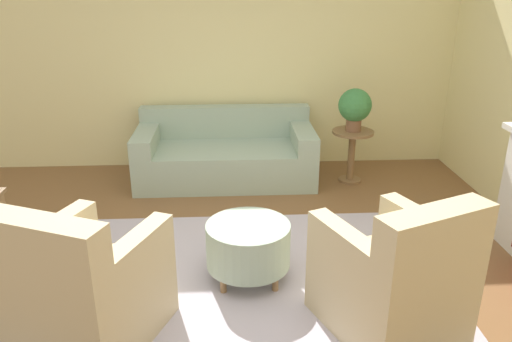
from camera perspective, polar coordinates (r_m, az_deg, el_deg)
ground_plane at (r=4.06m, az=-1.73°, el=-12.81°), size 16.00×16.00×0.00m
wall_back at (r=6.29m, az=-2.59°, el=13.18°), size 9.61×0.12×2.80m
rug at (r=4.06m, az=-1.73°, el=-12.75°), size 3.25×2.41×0.01m
couch at (r=5.98m, az=-3.50°, el=1.83°), size 2.07×1.00×0.81m
armchair_left at (r=3.46m, az=-18.83°, el=-12.91°), size 1.04×1.10×1.03m
armchair_right at (r=3.50m, az=15.55°, el=-12.10°), size 1.04×1.10×1.03m
ottoman_table at (r=3.98m, az=-0.90°, el=-8.42°), size 0.67×0.67×0.47m
side_table at (r=5.95m, az=10.90°, el=2.64°), size 0.48×0.48×0.63m
potted_plant_on_side_table at (r=5.81m, az=11.23°, el=7.23°), size 0.38×0.38×0.49m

